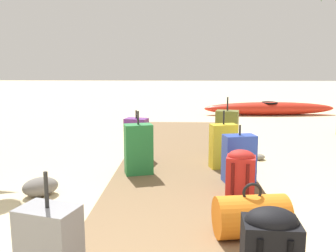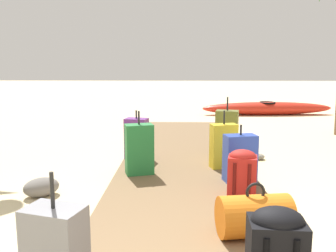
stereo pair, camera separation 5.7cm
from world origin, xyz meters
The scene contains 13 objects.
ground_plane centered at (0.00, 3.00, 0.00)m, with size 60.00×60.00×0.00m, color beige.
boardwalk centered at (0.00, 3.75, 0.04)m, with size 1.80×7.51×0.08m, color brown.
duffel_bag_orange centered at (0.54, 1.47, 0.26)m, with size 0.63×0.43×0.46m.
suitcase_green centered at (-0.58, 3.18, 0.41)m, with size 0.40×0.31×0.82m.
suitcase_purple centered at (-0.71, 3.98, 0.38)m, with size 0.37×0.29×0.73m.
suitcase_blue centered at (0.66, 2.91, 0.37)m, with size 0.41×0.29×0.70m.
backpack_black centered at (0.50, 0.66, 0.38)m, with size 0.34×0.29×0.57m.
backpack_red centered at (0.60, 2.40, 0.35)m, with size 0.34×0.31×0.51m.
suitcase_yellow centered at (0.54, 3.50, 0.38)m, with size 0.38×0.27×0.79m.
suitcase_olive centered at (0.66, 4.12, 0.44)m, with size 0.38×0.30×0.92m.
kayak centered at (2.58, 9.51, 0.19)m, with size 3.93×0.89×0.39m.
rock_right_mid centered at (1.19, 4.25, 0.04)m, with size 0.18×0.19×0.09m, color gray.
rock_left_near centered at (-1.64, 2.55, 0.10)m, with size 0.40×0.30×0.21m, color slate.
Camera 1 is at (-0.03, -1.35, 1.48)m, focal length 38.79 mm.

